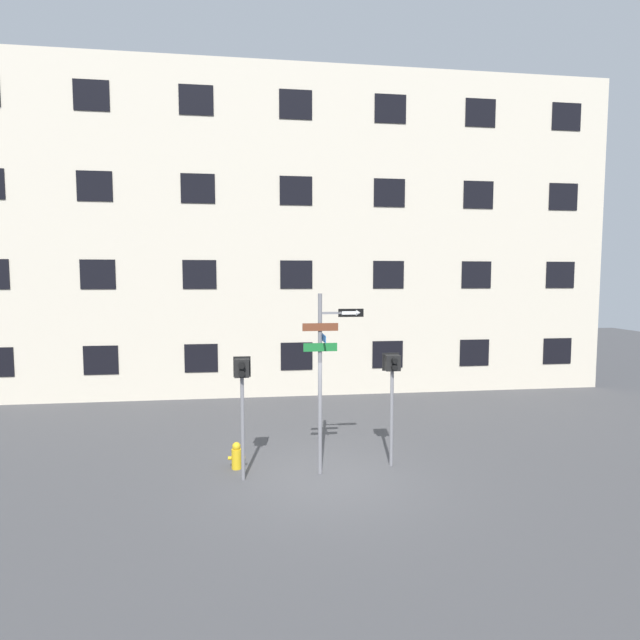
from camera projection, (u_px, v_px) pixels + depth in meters
ground_plane at (326, 479)px, 10.77m from camera, size 60.00×60.00×0.00m
building_facade at (295, 234)px, 18.23m from camera, size 24.00×0.63×11.95m
street_sign_pole at (324, 368)px, 10.92m from camera, size 1.35×0.85×4.01m
pedestrian_signal_left at (242, 385)px, 10.57m from camera, size 0.37×0.40×2.66m
pedestrian_signal_right at (392, 378)px, 11.39m from camera, size 0.39×0.40×2.62m
fire_hydrant at (237, 456)px, 11.35m from camera, size 0.38×0.22×0.62m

